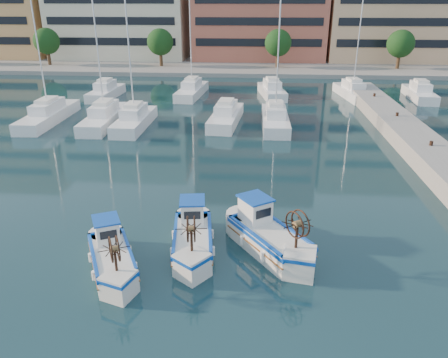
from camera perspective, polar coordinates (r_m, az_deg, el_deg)
ground at (r=18.64m, az=0.34°, el=-11.79°), size 300.00×300.00×0.00m
yacht_marina at (r=44.58m, az=-1.26°, el=9.67°), size 39.52×22.06×11.50m
fishing_boat_a at (r=18.93m, az=-14.48°, el=-9.61°), size 3.04×4.04×2.43m
fishing_boat_b at (r=19.66m, az=-4.11°, el=-7.42°), size 2.19×4.25×2.59m
fishing_boat_c at (r=19.67m, az=5.75°, el=-7.28°), size 3.93×4.53×2.79m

